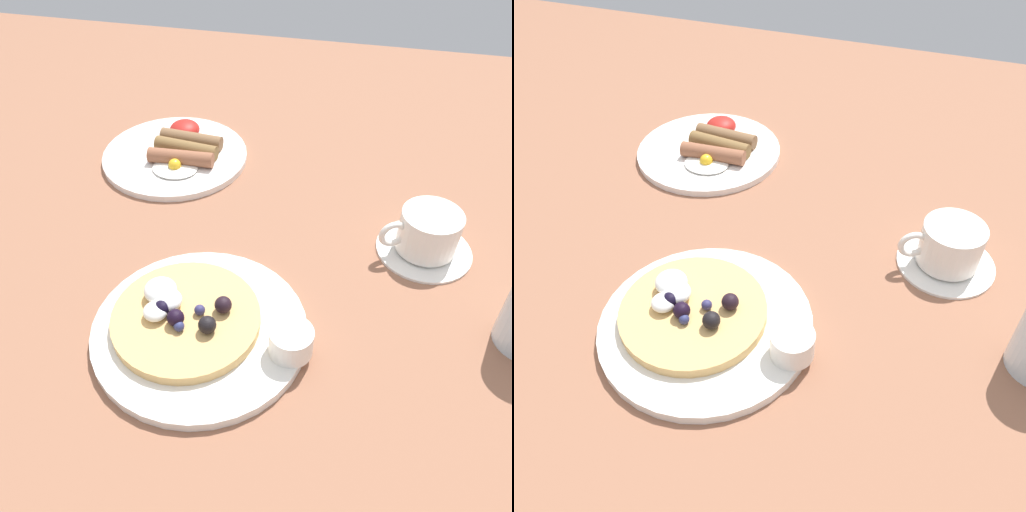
% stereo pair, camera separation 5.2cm
% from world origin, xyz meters
% --- Properties ---
extents(ground_plane, '(2.01, 1.54, 0.03)m').
position_xyz_m(ground_plane, '(0.00, 0.00, -0.01)').
color(ground_plane, '#8F5D44').
extents(pancake_plate, '(0.24, 0.24, 0.01)m').
position_xyz_m(pancake_plate, '(0.02, -0.10, 0.01)').
color(pancake_plate, white).
rests_on(pancake_plate, ground_plane).
extents(pancake_with_berries, '(0.17, 0.17, 0.04)m').
position_xyz_m(pancake_with_berries, '(-0.00, -0.09, 0.02)').
color(pancake_with_berries, tan).
rests_on(pancake_with_berries, pancake_plate).
extents(syrup_ramekin, '(0.05, 0.05, 0.03)m').
position_xyz_m(syrup_ramekin, '(0.12, -0.11, 0.03)').
color(syrup_ramekin, white).
rests_on(syrup_ramekin, pancake_plate).
extents(breakfast_plate, '(0.23, 0.23, 0.01)m').
position_xyz_m(breakfast_plate, '(-0.13, 0.24, 0.01)').
color(breakfast_plate, white).
rests_on(breakfast_plate, ground_plane).
extents(fried_breakfast, '(0.10, 0.15, 0.03)m').
position_xyz_m(fried_breakfast, '(-0.11, 0.25, 0.02)').
color(fried_breakfast, brown).
rests_on(fried_breakfast, breakfast_plate).
extents(coffee_saucer, '(0.12, 0.12, 0.01)m').
position_xyz_m(coffee_saucer, '(0.27, 0.10, 0.00)').
color(coffee_saucer, white).
rests_on(coffee_saucer, ground_plane).
extents(coffee_cup, '(0.10, 0.08, 0.06)m').
position_xyz_m(coffee_cup, '(0.26, 0.10, 0.04)').
color(coffee_cup, white).
rests_on(coffee_cup, coffee_saucer).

